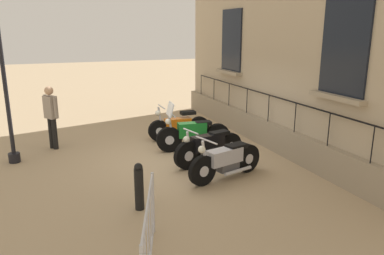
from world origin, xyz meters
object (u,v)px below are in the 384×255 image
at_px(pedestrian_standing, 51,114).
at_px(motorcycle_orange, 179,126).
at_px(bollard, 139,186).
at_px(motorcycle_green, 193,134).
at_px(motorcycle_black, 209,147).
at_px(lamppost, 1,52).
at_px(motorcycle_silver, 226,160).
at_px(crowd_barrier, 149,234).

bearing_deg(pedestrian_standing, motorcycle_orange, 173.43).
relative_size(motorcycle_orange, bollard, 2.12).
relative_size(motorcycle_green, pedestrian_standing, 1.19).
xyz_separation_m(motorcycle_orange, motorcycle_black, (0.04, 2.30, 0.03)).
bearing_deg(motorcycle_green, lamppost, -9.21).
bearing_deg(lamppost, pedestrian_standing, -139.58).
distance_m(motorcycle_orange, pedestrian_standing, 3.65).
height_order(motorcycle_black, bollard, motorcycle_black).
distance_m(motorcycle_silver, crowd_barrier, 3.57).
relative_size(motorcycle_silver, bollard, 2.16).
bearing_deg(crowd_barrier, motorcycle_silver, -133.54).
bearing_deg(crowd_barrier, lamppost, -69.91).
distance_m(motorcycle_orange, motorcycle_silver, 3.31).
bearing_deg(motorcycle_silver, pedestrian_standing, -46.76).
relative_size(motorcycle_green, lamppost, 0.45).
xyz_separation_m(motorcycle_black, pedestrian_standing, (3.53, -2.72, 0.57)).
bearing_deg(lamppost, motorcycle_orange, -174.81).
bearing_deg(motorcycle_black, lamppost, -22.79).
relative_size(motorcycle_orange, crowd_barrier, 0.97).
bearing_deg(motorcycle_orange, bollard, 61.16).
relative_size(motorcycle_black, pedestrian_standing, 1.13).
relative_size(motorcycle_black, motorcycle_silver, 1.01).
bearing_deg(crowd_barrier, motorcycle_green, -118.05).
bearing_deg(motorcycle_green, bollard, 52.57).
bearing_deg(bollard, motorcycle_green, -127.43).
distance_m(motorcycle_silver, lamppost, 5.79).
height_order(motorcycle_green, motorcycle_black, motorcycle_green).
bearing_deg(motorcycle_green, crowd_barrier, 61.95).
distance_m(lamppost, pedestrian_standing, 2.14).
bearing_deg(motorcycle_green, motorcycle_orange, -90.52).
bearing_deg(lamppost, motorcycle_silver, 147.05).
xyz_separation_m(motorcycle_orange, bollard, (2.22, 4.04, 0.06)).
xyz_separation_m(motorcycle_orange, motorcycle_green, (0.01, 1.15, 0.06)).
bearing_deg(motorcycle_black, bollard, 38.47).
relative_size(bollard, pedestrian_standing, 0.52).
xyz_separation_m(lamppost, crowd_barrier, (-2.00, 5.48, -2.16)).
distance_m(motorcycle_black, motorcycle_silver, 1.00).
bearing_deg(pedestrian_standing, motorcycle_green, 156.38).
xyz_separation_m(motorcycle_black, motorcycle_silver, (0.04, 1.00, -0.00)).
bearing_deg(motorcycle_black, motorcycle_orange, -90.99).
height_order(motorcycle_silver, bollard, motorcycle_silver).
height_order(motorcycle_orange, motorcycle_black, motorcycle_orange).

